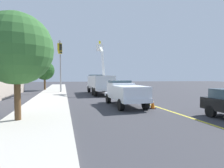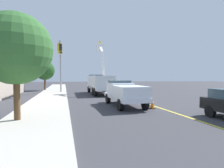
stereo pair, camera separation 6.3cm
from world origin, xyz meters
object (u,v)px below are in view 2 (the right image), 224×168
(passing_minivan, at_px, (115,84))
(traffic_cone_mid_rear, at_px, (106,89))
(traffic_cone_leading, at_px, (152,103))
(traffic_cone_mid_front, at_px, (123,94))
(utility_bucket_truck, at_px, (100,82))
(service_pickup_truck, at_px, (125,92))
(traffic_signal_mast, at_px, (60,58))

(passing_minivan, bearing_deg, traffic_cone_mid_rear, 149.76)
(traffic_cone_leading, distance_m, traffic_cone_mid_rear, 16.42)
(traffic_cone_mid_front, bearing_deg, utility_bucket_truck, 26.51)
(utility_bucket_truck, distance_m, traffic_cone_mid_rear, 4.71)
(passing_minivan, bearing_deg, traffic_cone_mid_front, 174.75)
(utility_bucket_truck, height_order, passing_minivan, utility_bucket_truck)
(service_pickup_truck, distance_m, traffic_cone_mid_rear, 14.91)
(service_pickup_truck, bearing_deg, traffic_signal_mast, 29.60)
(utility_bucket_truck, relative_size, traffic_cone_mid_front, 9.50)
(passing_minivan, distance_m, traffic_cone_mid_front, 12.80)
(utility_bucket_truck, distance_m, traffic_cone_leading, 12.41)
(traffic_cone_mid_front, relative_size, traffic_cone_mid_rear, 1.02)
(service_pickup_truck, xyz_separation_m, traffic_cone_mid_rear, (14.89, -0.03, -0.69))
(passing_minivan, xyz_separation_m, traffic_cone_leading, (-20.06, 0.40, -0.57))
(traffic_signal_mast, bearing_deg, traffic_cone_mid_rear, -65.16)
(utility_bucket_truck, xyz_separation_m, traffic_cone_mid_rear, (4.37, -1.30, -1.19))
(traffic_cone_leading, bearing_deg, traffic_cone_mid_front, 5.97)
(utility_bucket_truck, height_order, service_pickup_truck, utility_bucket_truck)
(utility_bucket_truck, bearing_deg, traffic_cone_leading, -165.57)
(traffic_cone_mid_front, bearing_deg, service_pickup_truck, 170.04)
(passing_minivan, relative_size, traffic_signal_mast, 0.65)
(service_pickup_truck, xyz_separation_m, passing_minivan, (18.63, -2.20, -0.15))
(passing_minivan, relative_size, traffic_cone_mid_rear, 5.75)
(traffic_cone_mid_rear, xyz_separation_m, traffic_signal_mast, (-3.11, 6.72, 4.64))
(traffic_cone_leading, bearing_deg, passing_minivan, -1.15)
(traffic_cone_leading, xyz_separation_m, traffic_cone_mid_rear, (16.32, 1.78, 0.03))
(traffic_cone_mid_front, distance_m, traffic_signal_mast, 10.76)
(service_pickup_truck, relative_size, passing_minivan, 1.16)
(service_pickup_truck, bearing_deg, utility_bucket_truck, 6.91)
(traffic_cone_mid_front, xyz_separation_m, traffic_cone_mid_rear, (9.00, 1.01, -0.01))
(traffic_signal_mast, bearing_deg, traffic_cone_leading, -147.26)
(passing_minivan, height_order, traffic_cone_mid_rear, passing_minivan)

